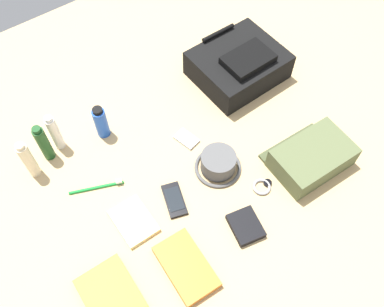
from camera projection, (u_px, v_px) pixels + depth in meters
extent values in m
cube|color=tan|center=(192.00, 161.00, 1.49)|extent=(2.64, 2.02, 0.02)
cube|color=black|center=(238.00, 65.00, 1.64)|extent=(0.34, 0.29, 0.11)
cube|color=black|center=(248.00, 59.00, 1.56)|extent=(0.18, 0.13, 0.03)
cylinder|color=black|center=(218.00, 33.00, 1.64)|extent=(0.15, 0.02, 0.02)
cube|color=#56603D|center=(312.00, 158.00, 1.43)|extent=(0.27, 0.18, 0.09)
cube|color=#454D30|center=(291.00, 145.00, 1.50)|extent=(0.25, 0.07, 0.01)
cylinder|color=#545454|center=(218.00, 162.00, 1.43)|extent=(0.12, 0.12, 0.06)
torus|color=#545454|center=(218.00, 167.00, 1.46)|extent=(0.16, 0.16, 0.01)
cylinder|color=beige|center=(29.00, 161.00, 1.39)|extent=(0.04, 0.04, 0.16)
cylinder|color=beige|center=(20.00, 146.00, 1.31)|extent=(0.03, 0.03, 0.01)
cylinder|color=#19471E|center=(44.00, 144.00, 1.42)|extent=(0.04, 0.04, 0.15)
cylinder|color=#19471E|center=(36.00, 130.00, 1.35)|extent=(0.03, 0.03, 0.01)
cylinder|color=white|center=(55.00, 133.00, 1.45)|extent=(0.03, 0.03, 0.15)
cylinder|color=silver|center=(48.00, 119.00, 1.38)|extent=(0.03, 0.03, 0.01)
cylinder|color=blue|center=(101.00, 123.00, 1.49)|extent=(0.05, 0.05, 0.13)
cylinder|color=black|center=(97.00, 111.00, 1.43)|extent=(0.03, 0.03, 0.01)
cube|color=yellow|center=(112.00, 298.00, 1.21)|extent=(0.15, 0.21, 0.03)
cube|color=white|center=(112.00, 298.00, 1.22)|extent=(0.15, 0.20, 0.02)
cube|color=orange|center=(186.00, 267.00, 1.26)|extent=(0.13, 0.21, 0.03)
cube|color=white|center=(186.00, 267.00, 1.27)|extent=(0.12, 0.20, 0.02)
cube|color=black|center=(174.00, 200.00, 1.39)|extent=(0.10, 0.13, 0.01)
cube|color=black|center=(174.00, 199.00, 1.38)|extent=(0.07, 0.10, 0.00)
cube|color=#B7B7BC|center=(186.00, 139.00, 1.52)|extent=(0.07, 0.09, 0.01)
cylinder|color=silver|center=(189.00, 141.00, 1.51)|extent=(0.03, 0.03, 0.00)
torus|color=#99999E|center=(262.00, 187.00, 1.41)|extent=(0.06, 0.06, 0.01)
cylinder|color=black|center=(268.00, 183.00, 1.42)|extent=(0.03, 0.03, 0.01)
cylinder|color=#198C33|center=(96.00, 188.00, 1.41)|extent=(0.17, 0.08, 0.01)
cube|color=white|center=(119.00, 181.00, 1.41)|extent=(0.02, 0.02, 0.01)
cube|color=black|center=(246.00, 226.00, 1.33)|extent=(0.11, 0.13, 0.02)
cube|color=beige|center=(134.00, 221.00, 1.35)|extent=(0.11, 0.15, 0.02)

